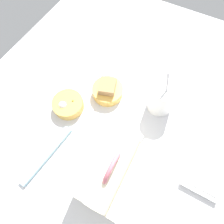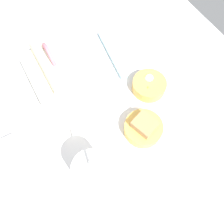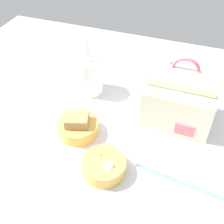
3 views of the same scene
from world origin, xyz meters
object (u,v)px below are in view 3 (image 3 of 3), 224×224
object	(u,v)px
bento_bowl_snacks	(104,165)
chopstick_case	(179,178)
lunch_bag	(179,98)
keyboard	(124,59)
bento_bowl_sandwich	(78,126)
soup_cup	(89,75)

from	to	relation	value
bento_bowl_snacks	chopstick_case	bearing A→B (deg)	11.16
lunch_bag	chopstick_case	world-z (taller)	lunch_bag
lunch_bag	keyboard	bearing A→B (deg)	134.09
bento_bowl_snacks	lunch_bag	bearing A→B (deg)	61.77
bento_bowl_sandwich	chopstick_case	bearing A→B (deg)	-11.88
bento_bowl_sandwich	bento_bowl_snacks	distance (cm)	15.13
lunch_bag	bento_bowl_sandwich	bearing A→B (deg)	-148.71
lunch_bag	soup_cup	xyz separation A→B (cm)	(-29.46, 3.98, -1.75)
lunch_bag	soup_cup	world-z (taller)	lunch_bag
lunch_bag	soup_cup	distance (cm)	29.78
keyboard	soup_cup	bearing A→B (deg)	-103.85
bento_bowl_sandwich	bento_bowl_snacks	bearing A→B (deg)	-40.24
lunch_bag	soup_cup	size ratio (longest dim) A/B	1.09
lunch_bag	bento_bowl_snacks	distance (cm)	28.87
keyboard	bento_bowl_snacks	world-z (taller)	bento_bowl_snacks
keyboard	lunch_bag	bearing A→B (deg)	-45.91
lunch_bag	chopstick_case	size ratio (longest dim) A/B	0.96
bento_bowl_snacks	soup_cup	bearing A→B (deg)	119.09
bento_bowl_sandwich	bento_bowl_snacks	size ratio (longest dim) A/B	1.04
lunch_bag	chopstick_case	xyz separation A→B (cm)	(4.63, -21.37, -6.95)
soup_cup	keyboard	bearing A→B (deg)	76.15
keyboard	lunch_bag	xyz separation A→B (cm)	(24.26, -25.05, 6.73)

